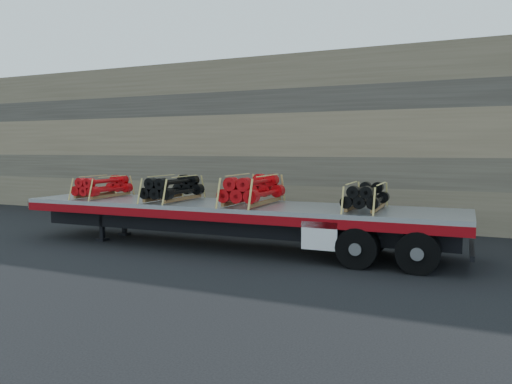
# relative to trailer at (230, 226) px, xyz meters

# --- Properties ---
(ground) EXTENTS (120.00, 120.00, 0.00)m
(ground) POSITION_rel_trailer_xyz_m (-1.02, 0.54, -0.71)
(ground) COLOR black
(ground) RESTS_ON ground
(rock_wall) EXTENTS (44.00, 3.00, 7.00)m
(rock_wall) POSITION_rel_trailer_xyz_m (-1.02, 7.04, 2.79)
(rock_wall) COLOR #7A6B54
(rock_wall) RESTS_ON ground
(trailer) EXTENTS (14.22, 3.15, 1.41)m
(trailer) POSITION_rel_trailer_xyz_m (0.00, 0.00, 0.00)
(trailer) COLOR #B1B3B9
(trailer) RESTS_ON ground
(bundle_front) EXTENTS (1.08, 2.07, 0.72)m
(bundle_front) POSITION_rel_trailer_xyz_m (-4.99, -0.15, 1.07)
(bundle_front) COLOR #BC0A0E
(bundle_front) RESTS_ON trailer
(bundle_midfront) EXTENTS (1.18, 2.25, 0.79)m
(bundle_midfront) POSITION_rel_trailer_xyz_m (-2.09, -0.06, 1.10)
(bundle_midfront) COLOR black
(bundle_midfront) RESTS_ON trailer
(bundle_midrear) EXTENTS (1.31, 2.50, 0.87)m
(bundle_midrear) POSITION_rel_trailer_xyz_m (0.77, 0.02, 1.14)
(bundle_midrear) COLOR #BC0A0E
(bundle_midrear) RESTS_ON trailer
(bundle_rear) EXTENTS (1.07, 2.05, 0.72)m
(bundle_rear) POSITION_rel_trailer_xyz_m (4.23, 0.13, 1.07)
(bundle_rear) COLOR black
(bundle_rear) RESTS_ON trailer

